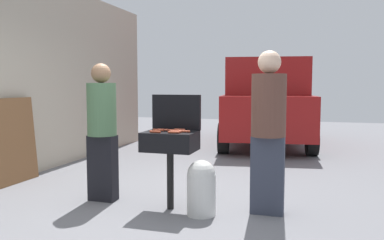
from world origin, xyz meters
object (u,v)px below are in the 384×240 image
at_px(hot_dog_2, 176,132).
at_px(hot_dog_4, 180,130).
at_px(hot_dog_1, 163,130).
at_px(hot_dog_7, 184,131).
at_px(person_left, 102,127).
at_px(parked_minivan, 265,102).
at_px(leaning_board, 14,141).
at_px(propane_tank, 201,187).
at_px(person_right, 268,126).
at_px(bbq_grill, 170,144).
at_px(hot_dog_0, 174,132).
at_px(hot_dog_3, 174,130).
at_px(hot_dog_6, 158,130).
at_px(hot_dog_5, 155,132).

bearing_deg(hot_dog_2, hot_dog_4, 95.44).
xyz_separation_m(hot_dog_1, hot_dog_7, (0.29, -0.08, 0.00)).
relative_size(person_left, parked_minivan, 0.37).
bearing_deg(leaning_board, hot_dog_4, -8.10).
height_order(propane_tank, person_right, person_right).
distance_m(bbq_grill, hot_dog_7, 0.24).
relative_size(hot_dog_0, parked_minivan, 0.03).
height_order(propane_tank, parked_minivan, parked_minivan).
distance_m(propane_tank, person_left, 1.47).
distance_m(hot_dog_3, person_left, 0.97).
bearing_deg(propane_tank, bbq_grill, 164.39).
bearing_deg(hot_dog_6, hot_dog_2, -19.07).
height_order(hot_dog_0, hot_dog_3, same).
distance_m(propane_tank, parked_minivan, 5.64).
relative_size(hot_dog_0, hot_dog_7, 1.00).
xyz_separation_m(hot_dog_0, hot_dog_6, (-0.25, 0.16, 0.00)).
height_order(bbq_grill, person_right, person_right).
height_order(hot_dog_0, parked_minivan, parked_minivan).
distance_m(hot_dog_7, leaning_board, 2.85).
xyz_separation_m(hot_dog_2, hot_dog_6, (-0.25, 0.09, 0.00)).
height_order(hot_dog_6, person_left, person_left).
distance_m(hot_dog_1, person_right, 1.21).
relative_size(bbq_grill, leaning_board, 0.72).
bearing_deg(person_left, propane_tank, 6.71).
height_order(bbq_grill, propane_tank, bbq_grill).
bearing_deg(hot_dog_4, hot_dog_2, -84.56).
bearing_deg(hot_dog_4, hot_dog_6, -159.71).
bearing_deg(hot_dog_5, person_left, 163.24).
relative_size(hot_dog_1, hot_dog_6, 1.00).
distance_m(hot_dog_0, person_right, 1.05).
xyz_separation_m(hot_dog_2, hot_dog_3, (-0.06, 0.09, 0.00)).
height_order(bbq_grill, hot_dog_7, hot_dog_7).
distance_m(hot_dog_4, hot_dog_6, 0.25).
height_order(hot_dog_6, person_right, person_right).
relative_size(hot_dog_0, propane_tank, 0.21).
height_order(hot_dog_7, person_left, person_left).
bearing_deg(parked_minivan, hot_dog_7, 78.88).
xyz_separation_m(hot_dog_3, leaning_board, (-2.65, 0.46, -0.29)).
distance_m(hot_dog_4, person_left, 1.01).
bearing_deg(leaning_board, person_right, -4.94).
distance_m(bbq_grill, hot_dog_6, 0.22).
bearing_deg(person_right, hot_dog_2, 14.47).
bearing_deg(hot_dog_7, hot_dog_4, 127.99).
xyz_separation_m(propane_tank, person_left, (-1.33, 0.20, 0.60)).
bearing_deg(parked_minivan, hot_dog_1, 75.83).
relative_size(hot_dog_5, parked_minivan, 0.03).
distance_m(hot_dog_5, propane_tank, 0.80).
height_order(person_left, person_right, person_right).
height_order(hot_dog_6, leaning_board, leaning_board).
relative_size(hot_dog_3, hot_dog_7, 1.00).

